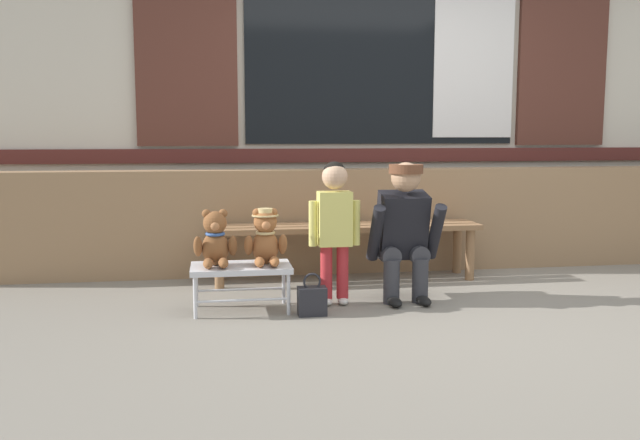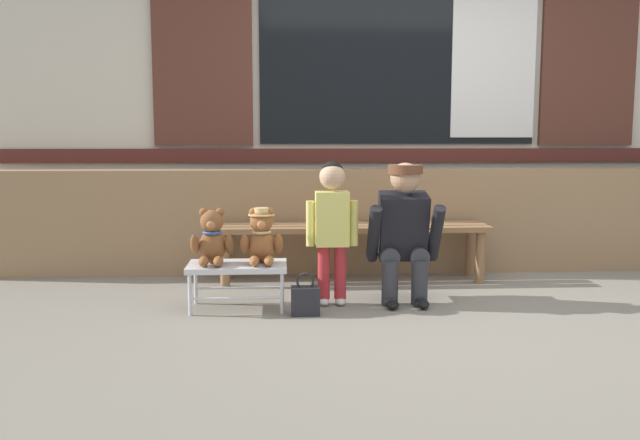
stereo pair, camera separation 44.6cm
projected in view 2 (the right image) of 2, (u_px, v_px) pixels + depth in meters
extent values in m
plane|color=gray|center=(445.00, 316.00, 4.27)|extent=(60.00, 60.00, 0.00)
cube|color=#997551|center=(405.00, 220.00, 5.63)|extent=(7.27, 0.25, 0.85)
cube|color=beige|center=(396.00, 74.00, 5.99)|extent=(7.42, 0.20, 3.32)
cube|color=#56231E|center=(397.00, 155.00, 5.96)|extent=(6.82, 0.04, 0.12)
cube|color=black|center=(399.00, 62.00, 5.87)|extent=(2.40, 0.03, 1.40)
cube|color=white|center=(494.00, 63.00, 5.90)|extent=(0.74, 0.02, 1.29)
cube|color=#562D23|center=(203.00, 61.00, 5.76)|extent=(0.84, 0.05, 1.43)
cube|color=#562D23|center=(588.00, 63.00, 5.96)|extent=(0.84, 0.05, 1.43)
cube|color=#8E6642|center=(354.00, 230.00, 5.10)|extent=(2.10, 0.11, 0.04)
cube|color=#8E6642|center=(352.00, 227.00, 5.24)|extent=(2.10, 0.11, 0.04)
cube|color=#8E6642|center=(350.00, 225.00, 5.38)|extent=(2.10, 0.11, 0.04)
cylinder|color=#8E6642|center=(225.00, 260.00, 5.07)|extent=(0.07, 0.07, 0.40)
cylinder|color=#8E6642|center=(228.00, 254.00, 5.35)|extent=(0.07, 0.07, 0.40)
cylinder|color=#8E6642|center=(480.00, 257.00, 5.18)|extent=(0.07, 0.07, 0.40)
cylinder|color=#8E6642|center=(470.00, 251.00, 5.46)|extent=(0.07, 0.07, 0.40)
cube|color=silver|center=(237.00, 266.00, 4.41)|extent=(0.64, 0.36, 0.04)
cylinder|color=silver|center=(190.00, 295.00, 4.27)|extent=(0.02, 0.02, 0.26)
cylinder|color=silver|center=(196.00, 284.00, 4.56)|extent=(0.02, 0.02, 0.26)
cylinder|color=silver|center=(282.00, 294.00, 4.30)|extent=(0.02, 0.02, 0.26)
cylinder|color=silver|center=(282.00, 283.00, 4.60)|extent=(0.02, 0.02, 0.26)
cylinder|color=silver|center=(236.00, 298.00, 4.29)|extent=(0.58, 0.02, 0.02)
cylinder|color=silver|center=(239.00, 288.00, 4.59)|extent=(0.58, 0.02, 0.02)
ellipsoid|color=brown|center=(212.00, 247.00, 4.41)|extent=(0.17, 0.14, 0.22)
sphere|color=brown|center=(212.00, 221.00, 4.38)|extent=(0.15, 0.15, 0.15)
sphere|color=#AE6E42|center=(211.00, 224.00, 4.33)|extent=(0.06, 0.06, 0.06)
sphere|color=brown|center=(204.00, 212.00, 4.38)|extent=(0.06, 0.06, 0.06)
ellipsoid|color=brown|center=(195.00, 245.00, 4.37)|extent=(0.06, 0.11, 0.16)
ellipsoid|color=brown|center=(204.00, 261.00, 4.30)|extent=(0.06, 0.15, 0.06)
sphere|color=brown|center=(220.00, 212.00, 4.38)|extent=(0.06, 0.06, 0.06)
ellipsoid|color=brown|center=(229.00, 244.00, 4.38)|extent=(0.06, 0.11, 0.16)
ellipsoid|color=brown|center=(218.00, 261.00, 4.31)|extent=(0.06, 0.15, 0.06)
torus|color=#335699|center=(212.00, 232.00, 4.39)|extent=(0.13, 0.13, 0.02)
ellipsoid|color=#93562D|center=(262.00, 246.00, 4.43)|extent=(0.17, 0.14, 0.22)
sphere|color=#93562D|center=(262.00, 221.00, 4.40)|extent=(0.15, 0.15, 0.15)
sphere|color=#C87B48|center=(261.00, 224.00, 4.35)|extent=(0.06, 0.06, 0.06)
sphere|color=#93562D|center=(253.00, 212.00, 4.40)|extent=(0.06, 0.06, 0.06)
ellipsoid|color=#93562D|center=(245.00, 244.00, 4.39)|extent=(0.06, 0.11, 0.16)
ellipsoid|color=#93562D|center=(254.00, 261.00, 4.32)|extent=(0.06, 0.15, 0.06)
sphere|color=#93562D|center=(270.00, 212.00, 4.40)|extent=(0.06, 0.06, 0.06)
ellipsoid|color=#93562D|center=(279.00, 244.00, 4.40)|extent=(0.06, 0.11, 0.16)
ellipsoid|color=#93562D|center=(269.00, 261.00, 4.33)|extent=(0.06, 0.15, 0.06)
torus|color=#D6B775|center=(262.00, 232.00, 4.41)|extent=(0.13, 0.13, 0.02)
cylinder|color=#D6B775|center=(261.00, 215.00, 4.40)|extent=(0.17, 0.17, 0.01)
cylinder|color=#D6B775|center=(261.00, 211.00, 4.39)|extent=(0.10, 0.10, 0.04)
cylinder|color=#B7282D|center=(324.00, 272.00, 4.53)|extent=(0.08, 0.08, 0.36)
ellipsoid|color=silver|center=(324.00, 302.00, 4.53)|extent=(0.07, 0.12, 0.05)
cylinder|color=#B7282D|center=(340.00, 272.00, 4.54)|extent=(0.08, 0.08, 0.36)
ellipsoid|color=silver|center=(340.00, 301.00, 4.54)|extent=(0.07, 0.12, 0.05)
cube|color=#DBD166|center=(332.00, 219.00, 4.49)|extent=(0.22, 0.15, 0.36)
cylinder|color=#DBD166|center=(310.00, 223.00, 4.48)|extent=(0.06, 0.06, 0.30)
cylinder|color=#DBD166|center=(354.00, 223.00, 4.50)|extent=(0.06, 0.06, 0.30)
sphere|color=tan|center=(332.00, 176.00, 4.45)|extent=(0.17, 0.17, 0.17)
sphere|color=black|center=(332.00, 173.00, 4.46)|extent=(0.16, 0.16, 0.16)
cylinder|color=#333338|center=(390.00, 283.00, 4.53)|extent=(0.11, 0.11, 0.30)
cylinder|color=#333338|center=(387.00, 254.00, 4.64)|extent=(0.13, 0.32, 0.13)
ellipsoid|color=black|center=(392.00, 303.00, 4.46)|extent=(0.09, 0.20, 0.06)
cylinder|color=#333338|center=(419.00, 283.00, 4.54)|extent=(0.11, 0.11, 0.30)
cylinder|color=#333338|center=(416.00, 254.00, 4.66)|extent=(0.13, 0.32, 0.13)
ellipsoid|color=black|center=(422.00, 303.00, 4.47)|extent=(0.09, 0.20, 0.06)
cube|color=black|center=(403.00, 226.00, 4.59)|extent=(0.32, 0.30, 0.47)
cylinder|color=black|center=(374.00, 234.00, 4.49)|extent=(0.08, 0.28, 0.40)
cylinder|color=black|center=(436.00, 233.00, 4.51)|extent=(0.08, 0.28, 0.40)
sphere|color=tan|center=(405.00, 178.00, 4.48)|extent=(0.20, 0.20, 0.20)
cylinder|color=brown|center=(405.00, 169.00, 4.48)|extent=(0.23, 0.23, 0.06)
cube|color=brown|center=(427.00, 244.00, 4.71)|extent=(0.10, 0.22, 0.16)
cube|color=#232328|center=(305.00, 301.00, 4.29)|extent=(0.18, 0.11, 0.18)
torus|color=#232328|center=(305.00, 281.00, 4.27)|extent=(0.11, 0.01, 0.11)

